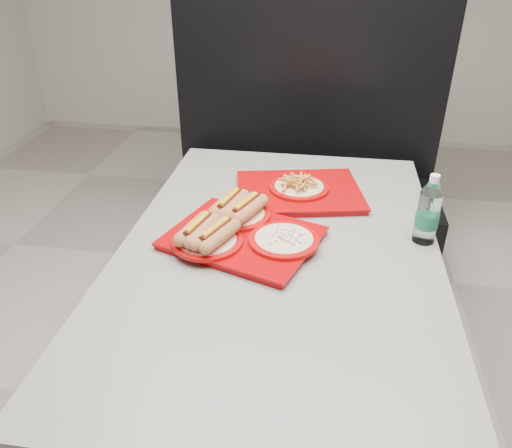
# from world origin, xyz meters

# --- Properties ---
(ground) EXTENTS (6.00, 6.00, 0.00)m
(ground) POSITION_xyz_m (0.00, 0.00, 0.00)
(ground) COLOR #A19C91
(ground) RESTS_ON ground
(diner_table) EXTENTS (0.92, 1.42, 0.75)m
(diner_table) POSITION_xyz_m (0.00, 0.00, 0.58)
(diner_table) COLOR black
(diner_table) RESTS_ON ground
(booth_bench) EXTENTS (1.30, 0.57, 1.35)m
(booth_bench) POSITION_xyz_m (0.00, 1.09, 0.40)
(booth_bench) COLOR black
(booth_bench) RESTS_ON ground
(tray_near) EXTENTS (0.49, 0.44, 0.09)m
(tray_near) POSITION_xyz_m (-0.12, 0.02, 0.78)
(tray_near) COLOR #970406
(tray_near) RESTS_ON diner_table
(tray_far) EXTENTS (0.47, 0.40, 0.08)m
(tray_far) POSITION_xyz_m (0.03, 0.34, 0.77)
(tray_far) COLOR #970406
(tray_far) RESTS_ON diner_table
(water_bottle) EXTENTS (0.07, 0.07, 0.21)m
(water_bottle) POSITION_xyz_m (0.41, 0.10, 0.84)
(water_bottle) COLOR silver
(water_bottle) RESTS_ON diner_table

